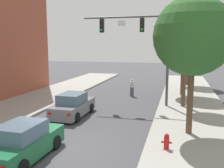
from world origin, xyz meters
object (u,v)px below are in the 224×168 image
(car_following_green, at_px, (23,143))
(street_tree_nearest, at_px, (193,36))
(traffic_signal_mast, at_px, (143,38))
(pedestrian_crossing_road, at_px, (132,87))
(car_lead_grey, at_px, (73,106))
(street_tree_third, at_px, (184,40))
(street_tree_farthest, at_px, (189,41))
(fire_hydrant, at_px, (167,141))
(street_tree_second, at_px, (186,31))

(car_following_green, bearing_deg, street_tree_nearest, 34.49)
(traffic_signal_mast, relative_size, pedestrian_crossing_road, 4.57)
(pedestrian_crossing_road, bearing_deg, car_lead_grey, -108.89)
(car_lead_grey, height_order, street_tree_third, street_tree_third)
(traffic_signal_mast, height_order, street_tree_farthest, traffic_signal_mast)
(car_following_green, bearing_deg, street_tree_farthest, 71.84)
(fire_hydrant, bearing_deg, pedestrian_crossing_road, 107.17)
(fire_hydrant, bearing_deg, car_lead_grey, 145.46)
(pedestrian_crossing_road, distance_m, street_tree_third, 6.39)
(street_tree_third, xyz_separation_m, street_tree_farthest, (0.62, 6.58, 0.07))
(traffic_signal_mast, bearing_deg, fire_hydrant, -74.80)
(fire_hydrant, relative_size, street_tree_second, 0.10)
(traffic_signal_mast, relative_size, street_tree_farthest, 1.06)
(street_tree_second, height_order, street_tree_third, street_tree_third)
(street_tree_nearest, bearing_deg, street_tree_second, 92.05)
(car_following_green, distance_m, fire_hydrant, 6.29)
(pedestrian_crossing_road, xyz_separation_m, street_tree_third, (4.59, 1.06, 4.32))
(car_following_green, distance_m, street_tree_third, 17.57)
(traffic_signal_mast, height_order, street_tree_third, traffic_signal_mast)
(pedestrian_crossing_road, height_order, street_tree_farthest, street_tree_farthest)
(car_following_green, xyz_separation_m, pedestrian_crossing_road, (2.07, 14.55, 0.19))
(fire_hydrant, xyz_separation_m, street_tree_third, (0.80, 13.34, 4.73))
(street_tree_second, bearing_deg, pedestrian_crossing_road, 142.77)
(traffic_signal_mast, relative_size, street_tree_nearest, 1.05)
(street_tree_nearest, distance_m, street_tree_third, 10.87)
(fire_hydrant, xyz_separation_m, street_tree_nearest, (1.06, 2.47, 4.75))
(traffic_signal_mast, height_order, pedestrian_crossing_road, traffic_signal_mast)
(car_lead_grey, relative_size, fire_hydrant, 5.92)
(car_lead_grey, xyz_separation_m, street_tree_second, (7.30, 4.31, 5.12))
(street_tree_second, bearing_deg, traffic_signal_mast, -176.21)
(street_tree_farthest, bearing_deg, street_tree_nearest, -91.20)
(pedestrian_crossing_road, bearing_deg, street_tree_third, 13.06)
(car_lead_grey, distance_m, fire_hydrant, 7.85)
(street_tree_nearest, bearing_deg, street_tree_third, 91.36)
(car_following_green, bearing_deg, traffic_signal_mast, 71.92)
(street_tree_farthest, bearing_deg, street_tree_second, -93.03)
(car_following_green, xyz_separation_m, street_tree_nearest, (6.92, 4.75, 4.54))
(car_following_green, relative_size, street_tree_third, 0.59)
(pedestrian_crossing_road, bearing_deg, traffic_signal_mast, -68.47)
(car_lead_grey, height_order, car_following_green, same)
(traffic_signal_mast, bearing_deg, pedestrian_crossing_road, 111.53)
(traffic_signal_mast, xyz_separation_m, car_lead_grey, (-4.14, -4.10, -4.63))
(car_lead_grey, relative_size, pedestrian_crossing_road, 2.60)
(car_lead_grey, relative_size, street_tree_farthest, 0.60)
(street_tree_nearest, height_order, street_tree_third, street_tree_third)
(pedestrian_crossing_road, relative_size, street_tree_farthest, 0.23)
(pedestrian_crossing_road, bearing_deg, street_tree_nearest, -63.69)
(street_tree_nearest, bearing_deg, street_tree_farthest, 88.80)
(traffic_signal_mast, distance_m, street_tree_third, 5.71)
(car_following_green, xyz_separation_m, fire_hydrant, (5.86, 2.28, -0.22))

